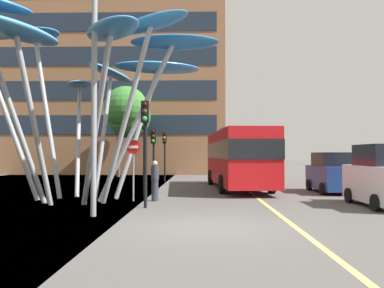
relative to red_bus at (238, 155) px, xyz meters
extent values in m
cube|color=#54514F|center=(-2.01, -12.00, -1.96)|extent=(120.00, 240.00, 0.10)
cube|color=#E0D666|center=(0.43, -12.00, -1.92)|extent=(0.16, 144.00, 0.01)
cube|color=red|center=(0.00, 0.00, -0.11)|extent=(3.24, 10.41, 2.91)
cube|color=black|center=(0.00, 0.00, 0.30)|extent=(3.27, 10.52, 0.93)
cube|color=yellow|center=(-0.35, 5.05, 1.04)|extent=(1.39, 0.20, 0.36)
cube|color=#B2B2B7|center=(0.00, 0.00, 1.46)|extent=(2.14, 3.71, 0.24)
cylinder|color=black|center=(1.04, 3.26, -1.43)|extent=(0.35, 0.98, 0.96)
cylinder|color=black|center=(-1.48, 3.08, -1.43)|extent=(0.35, 0.98, 0.96)
cylinder|color=black|center=(1.46, -2.73, -1.43)|extent=(0.35, 0.98, 0.96)
cylinder|color=black|center=(-1.06, -2.91, -1.43)|extent=(0.35, 0.98, 0.96)
cylinder|color=#9EA0A5|center=(-4.80, -6.59, 1.36)|extent=(3.35, 0.80, 6.63)
ellipsoid|color=#2D7FD1|center=(-3.23, -6.87, 4.63)|extent=(3.88, 1.88, 0.78)
cylinder|color=#9EA0A5|center=(-5.00, -4.79, 1.12)|extent=(2.06, 1.24, 6.13)
ellipsoid|color=#388EDB|center=(-4.10, -4.30, 4.16)|extent=(4.47, 3.26, 0.75)
cylinder|color=#9EA0A5|center=(-6.85, -3.74, 1.13)|extent=(0.62, 1.72, 6.13)
ellipsoid|color=#4299E0|center=(-6.66, -3.00, 4.17)|extent=(2.39, 3.96, 0.88)
cylinder|color=#9EA0A5|center=(-8.19, -3.39, 0.94)|extent=(0.98, 2.94, 5.79)
ellipsoid|color=#4299E0|center=(-8.56, -2.04, 3.78)|extent=(2.15, 3.64, 0.66)
cylinder|color=#9EA0A5|center=(-9.33, -4.56, 2.01)|extent=(2.12, 1.79, 7.90)
ellipsoid|color=#388EDB|center=(-10.25, -3.80, 5.92)|extent=(3.92, 3.59, 0.82)
cylinder|color=#9EA0A5|center=(-10.55, -5.90, 1.76)|extent=(3.05, 0.40, 7.43)
cylinder|color=#9EA0A5|center=(-9.54, -7.64, 1.96)|extent=(2.40, 1.84, 7.80)
cylinder|color=#9EA0A5|center=(-8.32, -8.35, 1.25)|extent=(0.92, 1.96, 6.38)
ellipsoid|color=#4CA3E5|center=(-8.65, -9.20, 4.41)|extent=(2.82, 4.38, 0.57)
cylinder|color=#9EA0A5|center=(-5.89, -8.76, 1.08)|extent=(1.96, 3.14, 6.09)
ellipsoid|color=#388EDB|center=(-5.04, -10.21, 4.08)|extent=(3.05, 3.98, 0.82)
cylinder|color=#9EA0A5|center=(-5.05, -7.42, 1.57)|extent=(2.36, 1.41, 7.03)
ellipsoid|color=#388EDB|center=(-4.00, -7.99, 5.05)|extent=(3.33, 2.53, 0.71)
cylinder|color=black|center=(-4.18, -8.20, 0.06)|extent=(0.12, 0.12, 3.94)
cube|color=black|center=(-4.18, -8.34, 1.63)|extent=(0.28, 0.24, 0.80)
sphere|color=#390706|center=(-4.18, -8.47, 1.89)|extent=(0.18, 0.18, 0.18)
sphere|color=#3A2707|center=(-4.18, -8.47, 1.63)|extent=(0.18, 0.18, 0.18)
sphere|color=green|center=(-4.18, -8.47, 1.37)|extent=(0.18, 0.18, 0.18)
cylinder|color=black|center=(-4.83, -3.94, 0.07)|extent=(0.12, 0.12, 3.97)
cube|color=black|center=(-4.83, -4.08, 1.66)|extent=(0.28, 0.24, 0.80)
sphere|color=red|center=(-4.83, -4.21, 1.92)|extent=(0.18, 0.18, 0.18)
sphere|color=#3A2707|center=(-4.83, -4.21, 1.66)|extent=(0.18, 0.18, 0.18)
sphere|color=black|center=(-4.83, -4.21, 1.40)|extent=(0.18, 0.18, 0.18)
cylinder|color=black|center=(-4.76, -0.81, -0.23)|extent=(0.12, 0.12, 3.37)
cube|color=black|center=(-4.76, -0.95, 1.06)|extent=(0.28, 0.24, 0.80)
sphere|color=#390706|center=(-4.76, -1.08, 1.32)|extent=(0.18, 0.18, 0.18)
sphere|color=#3A2707|center=(-4.76, -1.08, 1.06)|extent=(0.18, 0.18, 0.18)
sphere|color=green|center=(-4.76, -1.08, 0.80)|extent=(0.18, 0.18, 0.18)
cylinder|color=black|center=(-4.73, 5.80, -0.13)|extent=(0.12, 0.12, 3.57)
cube|color=black|center=(-4.73, 5.66, 1.26)|extent=(0.28, 0.24, 0.80)
sphere|color=#390706|center=(-4.73, 5.53, 1.52)|extent=(0.18, 0.18, 0.18)
sphere|color=orange|center=(-4.73, 5.53, 1.26)|extent=(0.18, 0.18, 0.18)
sphere|color=black|center=(-4.73, 5.53, 1.00)|extent=(0.18, 0.18, 0.18)
cylinder|color=black|center=(3.93, -6.51, -1.61)|extent=(0.20, 0.60, 0.60)
cylinder|color=black|center=(3.93, -8.96, -1.61)|extent=(0.20, 0.60, 0.60)
cube|color=navy|center=(4.69, -2.21, -1.13)|extent=(1.76, 3.87, 1.20)
cube|color=black|center=(4.69, -2.21, -0.19)|extent=(1.62, 2.13, 0.70)
cylinder|color=black|center=(5.57, -1.01, -1.61)|extent=(0.20, 0.60, 0.60)
cylinder|color=black|center=(3.81, -1.01, -1.61)|extent=(0.20, 0.60, 0.60)
cylinder|color=black|center=(5.57, -3.41, -1.61)|extent=(0.20, 0.60, 0.60)
cylinder|color=black|center=(3.81, -3.41, -1.61)|extent=(0.20, 0.60, 0.60)
cylinder|color=gray|center=(-5.56, -10.25, 2.46)|extent=(0.18, 0.18, 8.74)
cylinder|color=brown|center=(-9.33, 11.63, -0.17)|extent=(0.33, 0.33, 3.49)
sphere|color=#387A33|center=(-8.37, 11.48, 3.35)|extent=(3.78, 3.78, 3.78)
sphere|color=#387A33|center=(-8.29, 10.80, 3.57)|extent=(2.64, 2.64, 2.64)
sphere|color=#387A33|center=(-8.98, 12.57, 3.74)|extent=(3.40, 3.40, 3.40)
sphere|color=#387A33|center=(-8.56, 10.93, 4.06)|extent=(3.75, 3.75, 3.75)
cylinder|color=#2D3342|center=(-4.07, -6.09, -1.46)|extent=(0.29, 0.29, 0.90)
cylinder|color=#333338|center=(-4.07, -6.09, -0.72)|extent=(0.34, 0.34, 0.59)
sphere|color=beige|center=(-4.07, -6.09, -0.32)|extent=(0.22, 0.22, 0.22)
cylinder|color=gray|center=(-4.98, -6.17, -0.62)|extent=(0.08, 0.08, 2.59)
cylinder|color=red|center=(-4.98, -6.20, 0.38)|extent=(0.60, 0.03, 0.60)
cube|color=white|center=(-4.98, -6.23, 0.38)|extent=(0.40, 0.04, 0.11)
cube|color=#8E6042|center=(-13.39, 21.70, 9.72)|extent=(27.29, 13.60, 23.26)
cube|color=#1E2838|center=(-13.39, 14.88, 2.90)|extent=(25.66, 0.08, 1.86)
cube|color=#1E2838|center=(-13.39, 14.88, 6.23)|extent=(25.66, 0.08, 1.86)
cube|color=#1E2838|center=(-13.39, 14.88, 9.55)|extent=(25.66, 0.08, 1.86)
cube|color=#1E2838|center=(-13.39, 14.88, 12.87)|extent=(25.66, 0.08, 1.86)
camera|label=1|loc=(-2.15, -22.79, 0.07)|focal=36.96mm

